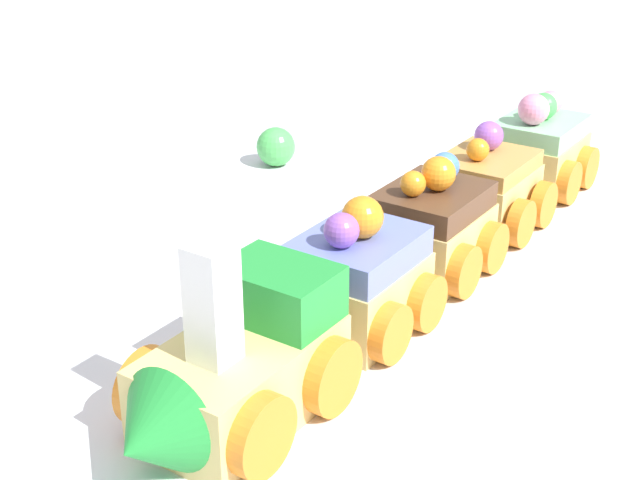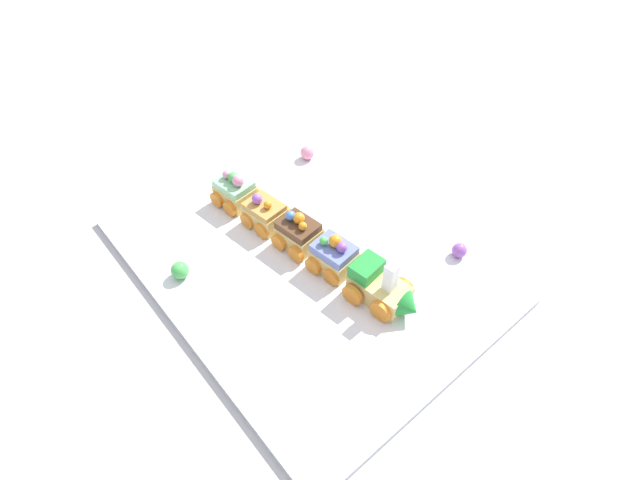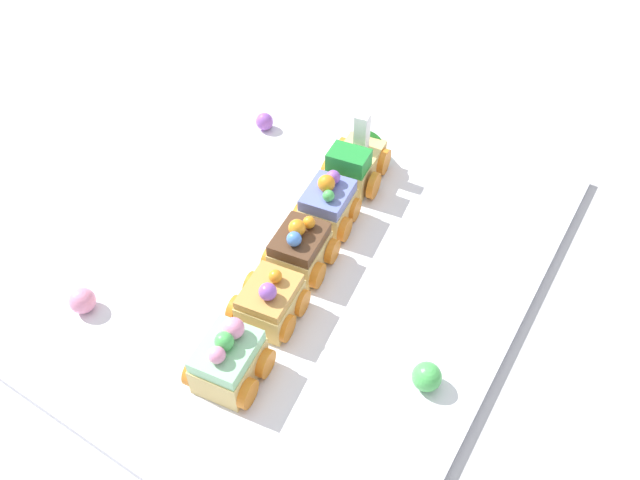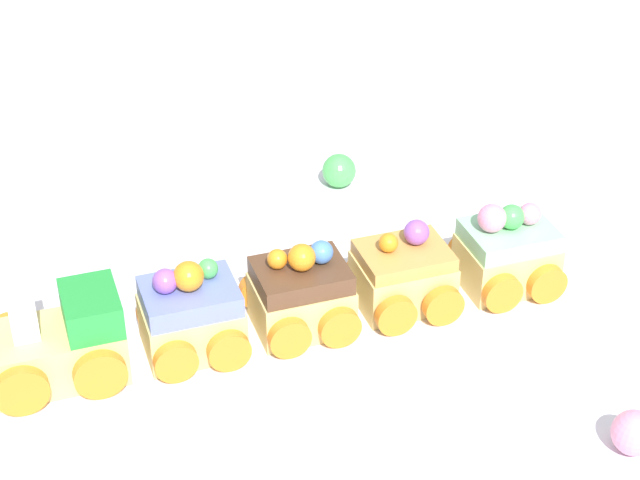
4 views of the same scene
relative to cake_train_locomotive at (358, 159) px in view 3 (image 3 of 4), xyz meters
name	(u,v)px [view 3 (image 3 of 4)]	position (x,y,z in m)	size (l,w,h in m)	color
ground_plane	(322,262)	(-0.16, -0.04, -0.04)	(10.00, 10.00, 0.00)	#B2B2B7
display_board	(322,259)	(-0.16, -0.04, -0.03)	(0.64, 0.48, 0.01)	white
cake_train_locomotive	(358,159)	(0.00, 0.00, 0.00)	(0.12, 0.08, 0.09)	#E5C675
cake_car_blueberry	(328,206)	(-0.10, -0.01, 0.00)	(0.08, 0.08, 0.07)	#E5C675
cake_car_chocolate	(300,250)	(-0.18, -0.03, 0.00)	(0.08, 0.08, 0.07)	#E5C675
cake_car_caramel	(268,301)	(-0.26, -0.04, 0.00)	(0.08, 0.08, 0.07)	#E5C675
cake_car_mint	(229,360)	(-0.35, -0.05, 0.00)	(0.08, 0.08, 0.07)	#E5C675
gumball_green	(427,377)	(-0.25, -0.22, -0.01)	(0.03, 0.03, 0.03)	#4CBC56
gumball_purple	(264,122)	(0.02, 0.17, -0.01)	(0.03, 0.03, 0.03)	#9956C6
gumball_pink	(82,301)	(-0.37, 0.14, -0.01)	(0.03, 0.03, 0.03)	pink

